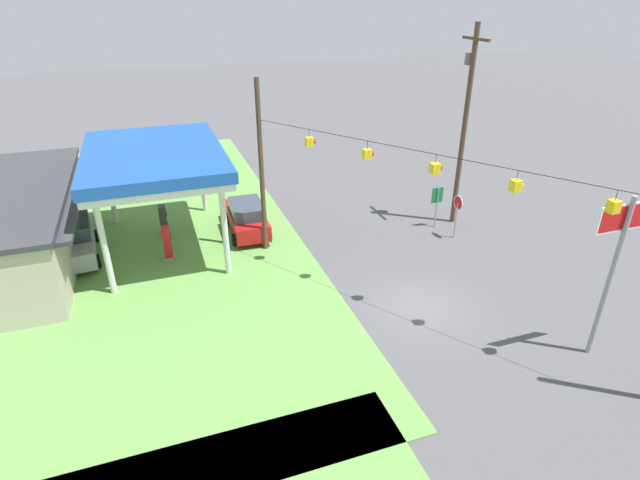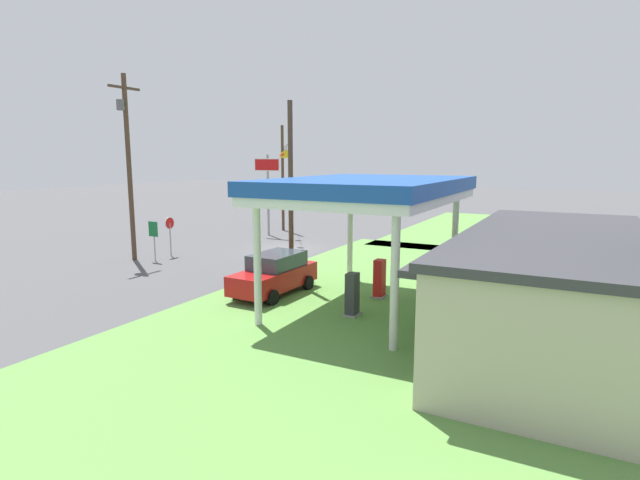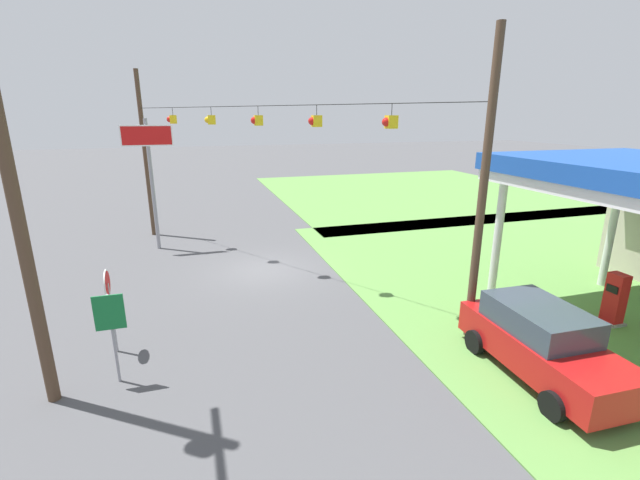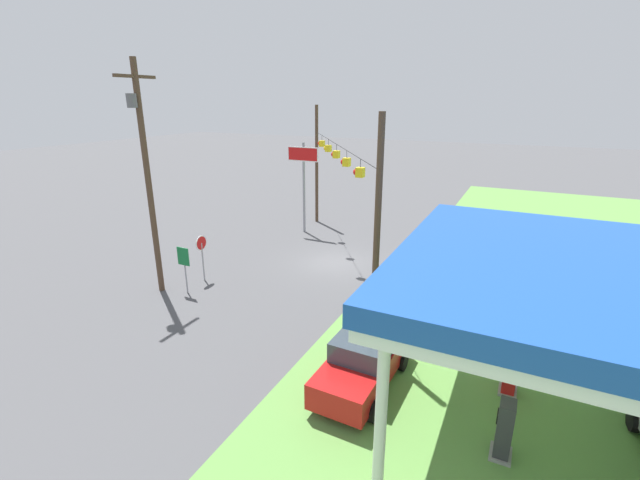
{
  "view_description": "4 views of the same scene",
  "coord_description": "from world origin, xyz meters",
  "px_view_note": "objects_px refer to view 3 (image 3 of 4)",
  "views": [
    {
      "loc": [
        -15.56,
        10.09,
        12.43
      ],
      "look_at": [
        2.26,
        3.81,
        2.87
      ],
      "focal_mm": 28.0,
      "sensor_mm": 36.0,
      "label": 1
    },
    {
      "loc": [
        28.4,
        17.62,
        6.13
      ],
      "look_at": [
        2.68,
        4.01,
        1.34
      ],
      "focal_mm": 28.0,
      "sensor_mm": 36.0,
      "label": 2
    },
    {
      "loc": [
        17.58,
        -2.8,
        6.55
      ],
      "look_at": [
        2.83,
        1.7,
        2.03
      ],
      "focal_mm": 24.0,
      "sensor_mm": 36.0,
      "label": 3
    },
    {
      "loc": [
        21.58,
        9.58,
        9.2
      ],
      "look_at": [
        4.18,
        1.05,
        2.81
      ],
      "focal_mm": 24.0,
      "sensor_mm": 36.0,
      "label": 4
    }
  ],
  "objects_px": {
    "utility_pole_main": "(1,139)",
    "fuel_pump_near": "(615,300)",
    "stop_sign_roadside": "(109,293)",
    "stop_sign_overhead": "(149,158)",
    "route_sign": "(111,321)",
    "car_at_pumps_front": "(541,342)"
  },
  "relations": [
    {
      "from": "utility_pole_main",
      "to": "fuel_pump_near",
      "type": "bearing_deg",
      "value": 86.81
    },
    {
      "from": "fuel_pump_near",
      "to": "stop_sign_roadside",
      "type": "distance_m",
      "value": 15.45
    },
    {
      "from": "stop_sign_overhead",
      "to": "utility_pole_main",
      "type": "bearing_deg",
      "value": -8.28
    },
    {
      "from": "fuel_pump_near",
      "to": "stop_sign_overhead",
      "type": "bearing_deg",
      "value": -131.75
    },
    {
      "from": "stop_sign_overhead",
      "to": "utility_pole_main",
      "type": "height_order",
      "value": "utility_pole_main"
    },
    {
      "from": "fuel_pump_near",
      "to": "route_sign",
      "type": "bearing_deg",
      "value": -94.75
    },
    {
      "from": "utility_pole_main",
      "to": "car_at_pumps_front",
      "type": "bearing_deg",
      "value": 78.01
    },
    {
      "from": "car_at_pumps_front",
      "to": "stop_sign_roadside",
      "type": "bearing_deg",
      "value": -110.85
    },
    {
      "from": "car_at_pumps_front",
      "to": "route_sign",
      "type": "xyz_separation_m",
      "value": [
        -2.84,
        -10.43,
        0.75
      ]
    },
    {
      "from": "car_at_pumps_front",
      "to": "fuel_pump_near",
      "type": "bearing_deg",
      "value": 111.63
    },
    {
      "from": "stop_sign_overhead",
      "to": "route_sign",
      "type": "distance_m",
      "value": 12.07
    },
    {
      "from": "car_at_pumps_front",
      "to": "stop_sign_roadside",
      "type": "height_order",
      "value": "stop_sign_roadside"
    },
    {
      "from": "route_sign",
      "to": "utility_pole_main",
      "type": "height_order",
      "value": "utility_pole_main"
    },
    {
      "from": "stop_sign_overhead",
      "to": "stop_sign_roadside",
      "type": "bearing_deg",
      "value": -3.55
    },
    {
      "from": "car_at_pumps_front",
      "to": "stop_sign_roadside",
      "type": "xyz_separation_m",
      "value": [
        -4.46,
        -10.71,
        0.85
      ]
    },
    {
      "from": "car_at_pumps_front",
      "to": "stop_sign_overhead",
      "type": "xyz_separation_m",
      "value": [
        -14.57,
        -10.08,
        3.6
      ]
    },
    {
      "from": "car_at_pumps_front",
      "to": "stop_sign_roadside",
      "type": "distance_m",
      "value": 11.63
    },
    {
      "from": "stop_sign_roadside",
      "to": "route_sign",
      "type": "bearing_deg",
      "value": -170.38
    },
    {
      "from": "fuel_pump_near",
      "to": "stop_sign_overhead",
      "type": "distance_m",
      "value": 19.82
    },
    {
      "from": "route_sign",
      "to": "stop_sign_overhead",
      "type": "bearing_deg",
      "value": 178.28
    },
    {
      "from": "car_at_pumps_front",
      "to": "route_sign",
      "type": "bearing_deg",
      "value": -103.46
    },
    {
      "from": "fuel_pump_near",
      "to": "car_at_pumps_front",
      "type": "xyz_separation_m",
      "value": [
        1.6,
        -4.44,
        0.14
      ]
    }
  ]
}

